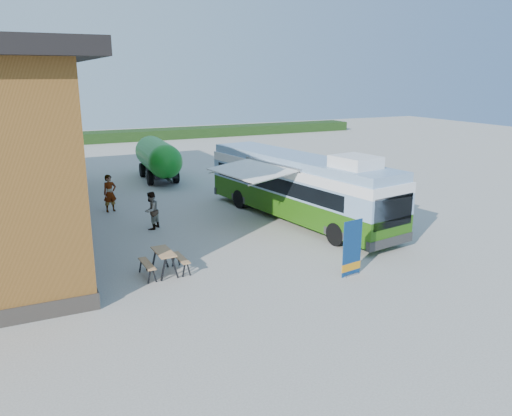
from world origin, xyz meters
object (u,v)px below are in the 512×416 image
bus (299,185)px  person_a (110,193)px  banner (352,253)px  person_b (151,211)px  slurry_tanker (158,157)px  picnic_table (164,257)px

bus → person_a: (-7.63, 5.23, -0.73)m
banner → person_b: banner is taller
banner → person_a: banner is taller
banner → person_a: (-5.90, 11.78, 0.13)m
person_a → person_b: (1.13, -3.72, -0.09)m
bus → slurry_tanker: size_ratio=1.65×
picnic_table → slurry_tanker: bearing=73.7°
person_a → person_b: 3.89m
person_b → picnic_table: bearing=36.3°
person_a → banner: bearing=-78.7°
banner → person_b: bearing=111.3°
banner → picnic_table: banner is taller
bus → banner: size_ratio=5.93×
bus → banner: bus is taller
banner → person_a: 13.17m
picnic_table → person_b: person_b is taller
picnic_table → person_b: 5.34m
picnic_table → person_b: (0.87, 5.26, 0.22)m
person_a → slurry_tanker: 7.74m
banner → person_b: 9.37m
person_b → slurry_tanker: (2.98, 10.26, 0.65)m
person_b → slurry_tanker: bearing=-150.5°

